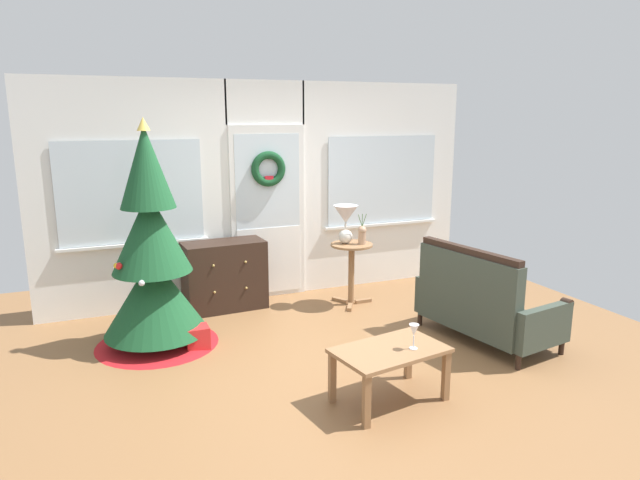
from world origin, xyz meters
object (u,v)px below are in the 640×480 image
Objects in this scene: side_table at (351,262)px; wine_glass at (414,331)px; dresser_cabinet at (225,275)px; settee_sofa at (480,304)px; table_lamp at (346,219)px; gift_box at (197,337)px; christmas_tree at (152,265)px; flower_vase at (362,234)px; coffee_table at (390,357)px.

wine_glass is (-0.55, -2.23, 0.06)m from side_table.
settee_sofa is (2.07, -1.88, -0.01)m from dresser_cabinet.
side_table is at bearing -33.69° from table_lamp.
christmas_tree is at bearing 143.08° from gift_box.
table_lamp is 1.26× the size of flower_vase.
settee_sofa is 1.62m from side_table.
wine_glass is at bearing -72.48° from dresser_cabinet.
table_lamp is at bearing 146.31° from side_table.
flower_vase is 0.38× the size of coffee_table.
flower_vase is 2.28m from wine_glass.
dresser_cabinet is 2.67m from coffee_table.
side_table is at bearing 149.04° from flower_vase.
wine_glass is at bearing -106.57° from flower_vase.
coffee_table is 1.98m from gift_box.
flower_vase is at bearing 68.98° from coffee_table.
table_lamp reaches higher than flower_vase.
table_lamp is 2.38m from coffee_table.
dresser_cabinet is 2.79m from wine_glass.
coffee_table is (0.68, -2.58, -0.03)m from dresser_cabinet.
table_lamp is (1.32, -0.38, 0.62)m from dresser_cabinet.
side_table is 2.07× the size of flower_vase.
gift_box is (-0.51, -1.01, -0.28)m from dresser_cabinet.
wine_glass is (0.16, -0.07, 0.21)m from coffee_table.
dresser_cabinet reaches higher than wine_glass.
christmas_tree is 2.34m from flower_vase.
gift_box is at bearing -162.67° from side_table.
table_lamp is at bearing 73.62° from coffee_table.
gift_box is (-1.83, -0.63, -0.90)m from table_lamp.
side_table reaches higher than wine_glass.
flower_vase is 2.30m from coffee_table.
christmas_tree is 11.00× the size of wine_glass.
flower_vase is at bearing 112.71° from settee_sofa.
flower_vase is at bearing -30.96° from side_table.
settee_sofa reaches higher than dresser_cabinet.
flower_vase is (2.33, 0.28, 0.05)m from christmas_tree.
coffee_table is 4.22× the size of gift_box.
table_lamp is 2.13m from gift_box.
gift_box is at bearing -36.92° from christmas_tree.
wine_glass is (0.84, -2.65, 0.18)m from dresser_cabinet.
christmas_tree reaches higher than side_table.
table_lamp reaches higher than dresser_cabinet.
dresser_cabinet is 0.63× the size of settee_sofa.
coffee_table is (1.52, -1.82, -0.43)m from christmas_tree.
dresser_cabinet is at bearing 162.98° from side_table.
coffee_table is at bearing -111.02° from flower_vase.
flower_vase is at bearing -18.06° from dresser_cabinet.
dresser_cabinet is 2.79m from settee_sofa.
coffee_table is (-0.71, -2.16, -0.15)m from side_table.
christmas_tree is 3.15m from settee_sofa.
christmas_tree reaches higher than coffee_table.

